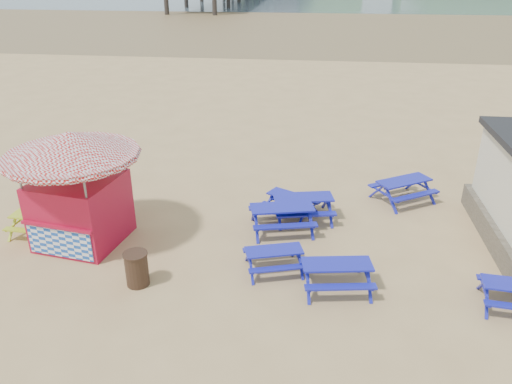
# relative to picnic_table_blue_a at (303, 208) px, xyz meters

# --- Properties ---
(ground) EXTENTS (400.00, 400.00, 0.00)m
(ground) POSITION_rel_picnic_table_blue_a_xyz_m (-1.28, -1.76, -0.40)
(ground) COLOR tan
(ground) RESTS_ON ground
(wet_sand) EXTENTS (400.00, 400.00, 0.00)m
(wet_sand) POSITION_rel_picnic_table_blue_a_xyz_m (-1.28, 53.24, -0.40)
(wet_sand) COLOR brown
(wet_sand) RESTS_ON ground
(picnic_table_blue_a) EXTENTS (2.19, 1.90, 0.80)m
(picnic_table_blue_a) POSITION_rel_picnic_table_blue_a_xyz_m (0.00, 0.00, 0.00)
(picnic_table_blue_a) COLOR #1B1A9E
(picnic_table_blue_a) RESTS_ON ground
(picnic_table_blue_b) EXTENTS (2.01, 1.89, 0.67)m
(picnic_table_blue_b) POSITION_rel_picnic_table_blue_a_xyz_m (-0.41, 0.30, -0.07)
(picnic_table_blue_b) COLOR #1B1A9E
(picnic_table_blue_b) RESTS_ON ground
(picnic_table_blue_c) EXTENTS (2.44, 2.32, 0.80)m
(picnic_table_blue_c) POSITION_rel_picnic_table_blue_a_xyz_m (3.45, 1.76, -0.00)
(picnic_table_blue_c) COLOR #1B1A9E
(picnic_table_blue_c) RESTS_ON ground
(picnic_table_blue_d) EXTENTS (1.85, 1.65, 0.65)m
(picnic_table_blue_d) POSITION_rel_picnic_table_blue_a_xyz_m (-0.67, -3.12, -0.08)
(picnic_table_blue_d) COLOR #1B1A9E
(picnic_table_blue_d) RESTS_ON ground
(picnic_table_blue_e) EXTENTS (1.99, 1.70, 0.75)m
(picnic_table_blue_e) POSITION_rel_picnic_table_blue_a_xyz_m (1.00, -3.73, -0.03)
(picnic_table_blue_e) COLOR #1B1A9E
(picnic_table_blue_e) RESTS_ON ground
(picnic_table_yellow) EXTENTS (1.66, 1.37, 0.67)m
(picnic_table_yellow) POSITION_rel_picnic_table_blue_a_xyz_m (-8.08, -2.01, -0.07)
(picnic_table_yellow) COLOR #83B810
(picnic_table_yellow) RESTS_ON ground
(ice_cream_kiosk) EXTENTS (4.44, 4.44, 3.47)m
(ice_cream_kiosk) POSITION_rel_picnic_table_blue_a_xyz_m (-6.52, -2.20, 1.78)
(ice_cream_kiosk) COLOR #A60E2C
(ice_cream_kiosk) RESTS_ON ground
(litter_bin) EXTENTS (0.64, 0.64, 0.94)m
(litter_bin) POSITION_rel_picnic_table_blue_a_xyz_m (-4.16, -4.20, 0.08)
(litter_bin) COLOR #372618
(litter_bin) RESTS_ON ground
(picnic_table_blue_g) EXTENTS (2.27, 1.99, 0.82)m
(picnic_table_blue_g) POSITION_rel_picnic_table_blue_a_xyz_m (-0.62, -0.85, 0.01)
(picnic_table_blue_g) COLOR #1B1A9E
(picnic_table_blue_g) RESTS_ON ground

